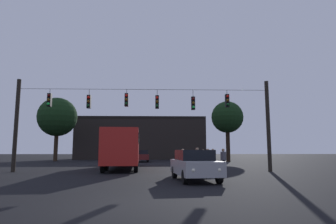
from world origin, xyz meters
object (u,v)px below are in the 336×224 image
object	(u,v)px
pedestrian_crossing_left	(197,158)
pedestrian_crossing_right	(223,159)
pedestrian_crossing_center	(203,159)
car_near_right	(195,164)
pedestrian_far_side	(208,159)
car_far_left	(142,156)
tree_left_silhouette	(57,117)
city_bus	(123,146)
tree_behind_building	(227,117)
pedestrian_near_bus	(183,159)
pedestrian_trailing	(213,158)

from	to	relation	value
pedestrian_crossing_left	pedestrian_crossing_right	size ratio (longest dim) A/B	1.04
pedestrian_crossing_center	pedestrian_crossing_right	distance (m)	2.08
car_near_right	pedestrian_far_side	bearing A→B (deg)	73.32
car_far_left	tree_left_silhouette	world-z (taller)	tree_left_silhouette
city_bus	pedestrian_far_side	bearing A→B (deg)	-34.43
pedestrian_crossing_right	car_far_left	bearing A→B (deg)	111.05
pedestrian_crossing_left	pedestrian_far_side	world-z (taller)	pedestrian_crossing_left
pedestrian_crossing_right	tree_behind_building	world-z (taller)	tree_behind_building
city_bus	car_far_left	bearing A→B (deg)	87.05
pedestrian_crossing_left	pedestrian_far_side	bearing A→B (deg)	-58.90
city_bus	car_near_right	xyz separation A→B (m)	(4.73, -9.52, -1.07)
city_bus	pedestrian_near_bus	size ratio (longest dim) A/B	6.96
car_far_left	pedestrian_crossing_center	bearing A→B (deg)	-70.51
car_far_left	pedestrian_crossing_center	size ratio (longest dim) A/B	2.82
car_far_left	pedestrian_far_side	size ratio (longest dim) A/B	2.73
pedestrian_crossing_right	pedestrian_near_bus	size ratio (longest dim) A/B	1.01
pedestrian_trailing	car_far_left	bearing A→B (deg)	110.44
pedestrian_near_bus	car_far_left	bearing A→B (deg)	102.03
pedestrian_crossing_center	tree_behind_building	distance (m)	17.83
pedestrian_crossing_left	pedestrian_crossing_center	distance (m)	1.39
city_bus	pedestrian_crossing_left	world-z (taller)	city_bus
pedestrian_crossing_right	tree_behind_building	size ratio (longest dim) A/B	0.20
pedestrian_trailing	tree_behind_building	xyz separation A→B (m)	(5.20, 16.93, 4.96)
pedestrian_crossing_left	tree_behind_building	size ratio (longest dim) A/B	0.21
pedestrian_crossing_left	tree_left_silhouette	bearing A→B (deg)	130.39
pedestrian_crossing_left	tree_behind_building	xyz separation A→B (m)	(6.42, 17.34, 4.91)
pedestrian_crossing_center	car_near_right	bearing A→B (deg)	-102.01
pedestrian_crossing_left	pedestrian_crossing_right	distance (m)	1.85
pedestrian_crossing_left	pedestrian_crossing_right	world-z (taller)	pedestrian_crossing_left
pedestrian_near_bus	pedestrian_crossing_center	bearing A→B (deg)	52.55
car_far_left	tree_left_silhouette	xyz separation A→B (m)	(-12.13, 3.05, 5.35)
city_bus	pedestrian_crossing_right	xyz separation A→B (m)	(7.47, -3.81, -0.95)
city_bus	car_far_left	distance (m)	13.81
car_near_right	pedestrian_crossing_left	xyz separation A→B (m)	(0.96, 6.21, 0.16)
pedestrian_trailing	city_bus	bearing A→B (deg)	157.23
city_bus	car_far_left	xyz separation A→B (m)	(0.71, 13.75, -1.07)
tree_behind_building	car_far_left	bearing A→B (deg)	-178.63
pedestrian_near_bus	tree_behind_building	distance (m)	20.48
city_bus	pedestrian_crossing_left	bearing A→B (deg)	-30.23
city_bus	pedestrian_crossing_center	world-z (taller)	city_bus
pedestrian_crossing_right	car_near_right	bearing A→B (deg)	-115.62
pedestrian_near_bus	pedestrian_far_side	world-z (taller)	pedestrian_far_side
pedestrian_near_bus	pedestrian_trailing	xyz separation A→B (m)	(2.35, 1.45, 0.01)
pedestrian_crossing_center	pedestrian_trailing	size ratio (longest dim) A/B	0.97
pedestrian_crossing_right	tree_left_silhouette	world-z (taller)	tree_left_silhouette
pedestrian_crossing_right	pedestrian_far_side	size ratio (longest dim) A/B	1.00
car_far_left	pedestrian_crossing_right	xyz separation A→B (m)	(6.76, -17.56, 0.12)
pedestrian_crossing_left	car_near_right	bearing A→B (deg)	-98.80
car_near_right	pedestrian_trailing	xyz separation A→B (m)	(2.19, 6.62, 0.11)
pedestrian_near_bus	tree_left_silhouette	world-z (taller)	tree_left_silhouette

